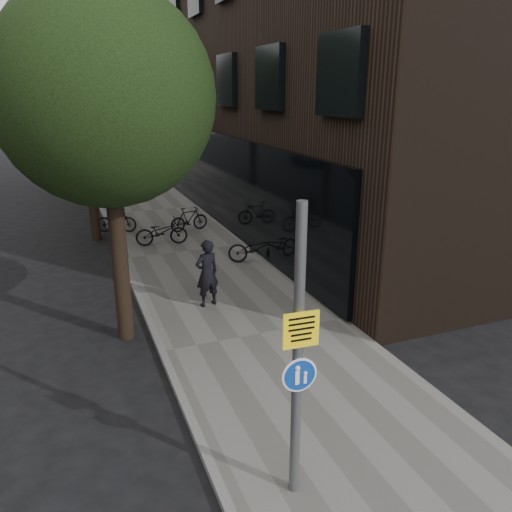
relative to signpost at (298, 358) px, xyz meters
name	(u,v)px	position (x,y,z in m)	size (l,w,h in m)	color
ground	(319,427)	(1.05, 1.20, -2.19)	(120.00, 120.00, 0.00)	black
sidewalk	(189,252)	(1.30, 11.20, -2.13)	(4.50, 60.00, 0.12)	slate
curb_edge	(123,260)	(-0.95, 11.20, -2.13)	(0.15, 60.00, 0.13)	slate
building_right_dark_brick	(273,23)	(9.55, 23.20, 6.81)	(12.00, 40.00, 18.00)	black
street_tree_near	(109,106)	(-1.48, 5.84, 2.91)	(4.40, 4.40, 7.50)	black
street_tree_mid	(84,99)	(-1.48, 14.34, 2.92)	(5.00, 5.00, 7.80)	black
street_tree_far	(74,96)	(-1.48, 23.34, 2.92)	(5.00, 5.00, 7.80)	black
signpost	(298,358)	(0.00, 0.00, 0.00)	(0.48, 0.14, 4.11)	#595B5E
pedestrian	(207,273)	(0.63, 6.50, -1.20)	(0.64, 0.42, 1.76)	black
parked_bike_facade_near	(257,248)	(3.05, 9.22, -1.59)	(0.64, 1.83, 0.96)	black
parked_bike_facade_far	(189,219)	(1.96, 13.72, -1.60)	(0.44, 1.57, 0.94)	black
parked_bike_curb_near	(161,232)	(0.58, 12.24, -1.59)	(0.64, 1.83, 0.96)	black
parked_bike_curb_far	(116,220)	(-0.75, 14.55, -1.60)	(0.45, 1.58, 0.95)	black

